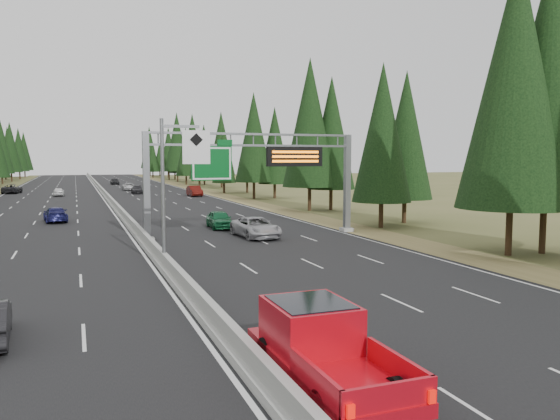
{
  "coord_description": "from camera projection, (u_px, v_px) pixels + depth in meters",
  "views": [
    {
      "loc": [
        -4.35,
        -4.25,
        5.96
      ],
      "look_at": [
        4.77,
        20.0,
        3.52
      ],
      "focal_mm": 35.0,
      "sensor_mm": 36.0,
      "label": 1
    }
  ],
  "objects": [
    {
      "name": "car_onc_white",
      "position": [
        59.0,
        192.0,
        86.32
      ],
      "size": [
        1.61,
        3.94,
        1.34
      ],
      "primitive_type": "imported",
      "rotation": [
        0.0,
        0.0,
        3.14
      ],
      "color": "silver",
      "rests_on": "road"
    },
    {
      "name": "silver_minivan",
      "position": [
        256.0,
        227.0,
        40.95
      ],
      "size": [
        2.83,
        5.59,
        1.52
      ],
      "primitive_type": "imported",
      "rotation": [
        0.0,
        0.0,
        0.06
      ],
      "color": "#9F9EA3",
      "rests_on": "road"
    },
    {
      "name": "road",
      "position": [
        107.0,
        199.0,
        80.59
      ],
      "size": [
        32.0,
        260.0,
        0.08
      ],
      "primitive_type": "cube",
      "color": "black",
      "rests_on": "ground"
    },
    {
      "name": "car_ahead_white",
      "position": [
        129.0,
        187.0,
        102.21
      ],
      "size": [
        2.23,
        4.78,
        1.32
      ],
      "primitive_type": "imported",
      "rotation": [
        0.0,
        0.0,
        0.01
      ],
      "color": "silver",
      "rests_on": "road"
    },
    {
      "name": "red_pickup",
      "position": [
        318.0,
        340.0,
        14.36
      ],
      "size": [
        2.24,
        6.26,
        2.04
      ],
      "color": "black",
      "rests_on": "road"
    },
    {
      "name": "median_barrier",
      "position": [
        107.0,
        196.0,
        80.56
      ],
      "size": [
        0.7,
        260.0,
        0.85
      ],
      "color": "gray",
      "rests_on": "road"
    },
    {
      "name": "car_onc_far",
      "position": [
        12.0,
        189.0,
        93.03
      ],
      "size": [
        3.13,
        5.8,
        1.55
      ],
      "primitive_type": "imported",
      "rotation": [
        0.0,
        0.0,
        3.04
      ],
      "color": "black",
      "rests_on": "road"
    },
    {
      "name": "tree_row_right",
      "position": [
        277.0,
        136.0,
        75.33
      ],
      "size": [
        11.59,
        241.67,
        18.93
      ],
      "color": "black",
      "rests_on": "ground"
    },
    {
      "name": "car_onc_blue",
      "position": [
        55.0,
        214.0,
        51.0
      ],
      "size": [
        2.42,
        4.96,
        1.39
      ],
      "primitive_type": "imported",
      "rotation": [
        0.0,
        0.0,
        3.24
      ],
      "color": "#16174F",
      "rests_on": "road"
    },
    {
      "name": "car_ahead_green",
      "position": [
        220.0,
        219.0,
        46.31
      ],
      "size": [
        1.99,
        4.51,
        1.51
      ],
      "primitive_type": "imported",
      "rotation": [
        0.0,
        0.0,
        -0.05
      ],
      "color": "#13562F",
      "rests_on": "road"
    },
    {
      "name": "car_ahead_far",
      "position": [
        115.0,
        181.0,
        125.5
      ],
      "size": [
        1.89,
        4.33,
        1.45
      ],
      "primitive_type": "imported",
      "rotation": [
        0.0,
        0.0,
        0.04
      ],
      "color": "black",
      "rests_on": "road"
    },
    {
      "name": "car_ahead_dkgrey",
      "position": [
        137.0,
        190.0,
        92.44
      ],
      "size": [
        2.08,
        4.75,
        1.36
      ],
      "primitive_type": "imported",
      "rotation": [
        0.0,
        0.0,
        -0.04
      ],
      "color": "black",
      "rests_on": "road"
    },
    {
      "name": "hov_sign_pole",
      "position": [
        174.0,
        182.0,
        29.07
      ],
      "size": [
        2.8,
        0.5,
        8.0
      ],
      "color": "slate",
      "rests_on": "road"
    },
    {
      "name": "sign_gantry",
      "position": [
        262.0,
        168.0,
        41.18
      ],
      "size": [
        16.75,
        0.98,
        7.8
      ],
      "color": "slate",
      "rests_on": "road"
    },
    {
      "name": "shoulder_right",
      "position": [
        224.0,
        196.0,
        86.83
      ],
      "size": [
        3.6,
        260.0,
        0.06
      ],
      "primitive_type": "cube",
      "color": "olive",
      "rests_on": "ground"
    },
    {
      "name": "car_ahead_dkred",
      "position": [
        195.0,
        191.0,
        86.19
      ],
      "size": [
        1.8,
        5.01,
        1.64
      ],
      "primitive_type": "imported",
      "rotation": [
        0.0,
        0.0,
        0.01
      ],
      "color": "#53100B",
      "rests_on": "road"
    }
  ]
}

